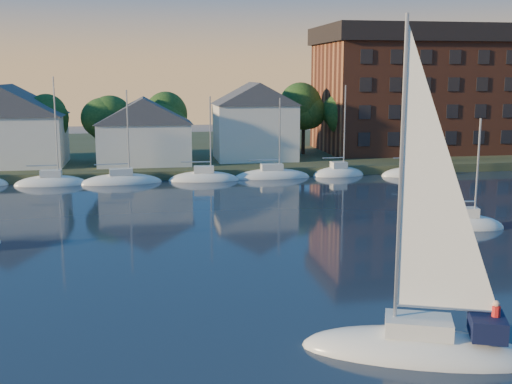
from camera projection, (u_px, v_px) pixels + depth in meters
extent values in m
cube|color=#384025|center=(185.00, 153.00, 97.29)|extent=(160.00, 50.00, 2.00)
cube|color=brown|center=(197.00, 177.00, 74.99)|extent=(120.00, 3.00, 1.00)
cube|color=white|center=(8.00, 141.00, 76.44)|extent=(13.00, 9.00, 6.00)
cube|color=white|center=(144.00, 143.00, 78.21)|extent=(11.00, 8.00, 5.00)
cube|color=white|center=(255.00, 132.00, 82.29)|extent=(10.00, 8.00, 7.00)
cube|color=brown|center=(427.00, 98.00, 91.69)|extent=(30.00, 16.00, 15.00)
cube|color=black|center=(430.00, 35.00, 90.11)|extent=(31.00, 17.00, 2.40)
cylinder|color=#332117|center=(50.00, 146.00, 82.17)|extent=(0.50, 0.50, 3.50)
sphere|color=#153814|center=(48.00, 111.00, 81.37)|extent=(5.40, 5.40, 5.40)
cylinder|color=#332117|center=(113.00, 145.00, 83.50)|extent=(0.50, 0.50, 3.50)
sphere|color=#153814|center=(112.00, 110.00, 82.69)|extent=(5.40, 5.40, 5.40)
cylinder|color=#332117|center=(175.00, 144.00, 84.83)|extent=(0.50, 0.50, 3.50)
sphere|color=#153814|center=(174.00, 110.00, 84.02)|extent=(5.40, 5.40, 5.40)
cylinder|color=#332117|center=(235.00, 143.00, 86.15)|extent=(0.50, 0.50, 3.50)
sphere|color=#153814|center=(235.00, 109.00, 85.35)|extent=(5.40, 5.40, 5.40)
cylinder|color=#332117|center=(293.00, 142.00, 87.48)|extent=(0.50, 0.50, 3.50)
sphere|color=#153814|center=(293.00, 109.00, 86.67)|extent=(5.40, 5.40, 5.40)
cylinder|color=#332117|center=(349.00, 141.00, 88.81)|extent=(0.50, 0.50, 3.50)
sphere|color=#153814|center=(350.00, 108.00, 88.00)|extent=(5.40, 5.40, 5.40)
cylinder|color=#332117|center=(404.00, 140.00, 90.13)|extent=(0.50, 0.50, 3.50)
sphere|color=#153814|center=(405.00, 108.00, 89.32)|extent=(5.40, 5.40, 5.40)
cylinder|color=#332117|center=(457.00, 139.00, 91.46)|extent=(0.50, 0.50, 3.50)
sphere|color=#153814|center=(459.00, 107.00, 90.65)|extent=(5.40, 5.40, 5.40)
cylinder|color=#332117|center=(508.00, 138.00, 92.78)|extent=(0.50, 0.50, 3.50)
sphere|color=#153814|center=(511.00, 107.00, 91.98)|extent=(5.40, 5.40, 5.40)
ellipsoid|color=silver|center=(52.00, 185.00, 69.43)|extent=(7.50, 2.40, 2.20)
cube|color=silver|center=(51.00, 173.00, 69.20)|extent=(2.10, 1.32, 0.70)
cylinder|color=#A5A8AD|center=(56.00, 130.00, 68.48)|extent=(0.16, 0.16, 10.00)
cylinder|color=#A5A8AD|center=(43.00, 165.00, 68.91)|extent=(3.15, 0.12, 0.12)
ellipsoid|color=silver|center=(127.00, 183.00, 70.76)|extent=(7.50, 2.40, 2.20)
cube|color=silver|center=(127.00, 171.00, 70.52)|extent=(2.10, 1.32, 0.70)
cylinder|color=#A5A8AD|center=(132.00, 129.00, 69.80)|extent=(0.16, 0.16, 10.00)
cylinder|color=#A5A8AD|center=(119.00, 164.00, 70.23)|extent=(3.15, 0.12, 0.12)
ellipsoid|color=silver|center=(199.00, 181.00, 72.09)|extent=(7.50, 2.40, 2.20)
cube|color=silver|center=(199.00, 169.00, 71.85)|extent=(2.10, 1.32, 0.70)
cylinder|color=#A5A8AD|center=(205.00, 128.00, 71.13)|extent=(0.16, 0.16, 10.00)
cylinder|color=#A5A8AD|center=(192.00, 162.00, 71.56)|extent=(3.15, 0.12, 0.12)
ellipsoid|color=silver|center=(269.00, 179.00, 73.41)|extent=(7.50, 2.40, 2.20)
cube|color=silver|center=(269.00, 168.00, 73.18)|extent=(2.10, 1.32, 0.70)
cylinder|color=#A5A8AD|center=(276.00, 127.00, 72.46)|extent=(0.16, 0.16, 10.00)
cylinder|color=#A5A8AD|center=(262.00, 160.00, 72.89)|extent=(3.15, 0.12, 0.12)
ellipsoid|color=silver|center=(336.00, 177.00, 74.74)|extent=(7.50, 2.40, 2.20)
cube|color=silver|center=(337.00, 166.00, 74.50)|extent=(2.10, 1.32, 0.70)
cylinder|color=#A5A8AD|center=(344.00, 126.00, 73.78)|extent=(0.16, 0.16, 10.00)
cylinder|color=#A5A8AD|center=(330.00, 159.00, 74.21)|extent=(3.15, 0.12, 0.12)
ellipsoid|color=silver|center=(401.00, 175.00, 76.06)|extent=(7.50, 2.40, 2.20)
cube|color=silver|center=(402.00, 164.00, 75.83)|extent=(2.10, 1.32, 0.70)
cylinder|color=#A5A8AD|center=(410.00, 125.00, 75.11)|extent=(0.16, 0.16, 10.00)
cylinder|color=#A5A8AD|center=(396.00, 157.00, 75.54)|extent=(3.15, 0.12, 0.12)
ellipsoid|color=silver|center=(417.00, 354.00, 27.47)|extent=(10.41, 6.56, 2.20)
cube|color=silver|center=(418.00, 326.00, 27.24)|extent=(3.23, 2.64, 0.70)
cylinder|color=#A5A8AD|center=(401.00, 179.00, 26.29)|extent=(0.16, 0.16, 13.24)
cylinder|color=#A5A8AD|center=(446.00, 308.00, 26.87)|extent=(3.93, 1.61, 0.12)
cube|color=black|center=(487.00, 326.00, 26.66)|extent=(2.00, 2.30, 0.90)
ellipsoid|color=silver|center=(466.00, 228.00, 49.84)|extent=(6.07, 3.04, 2.20)
cube|color=silver|center=(467.00, 212.00, 49.60)|extent=(1.80, 1.37, 0.70)
cylinder|color=#A5A8AD|center=(478.00, 168.00, 48.96)|extent=(0.16, 0.16, 7.59)
cylinder|color=#A5A8AD|center=(460.00, 201.00, 49.46)|extent=(2.41, 0.59, 0.12)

